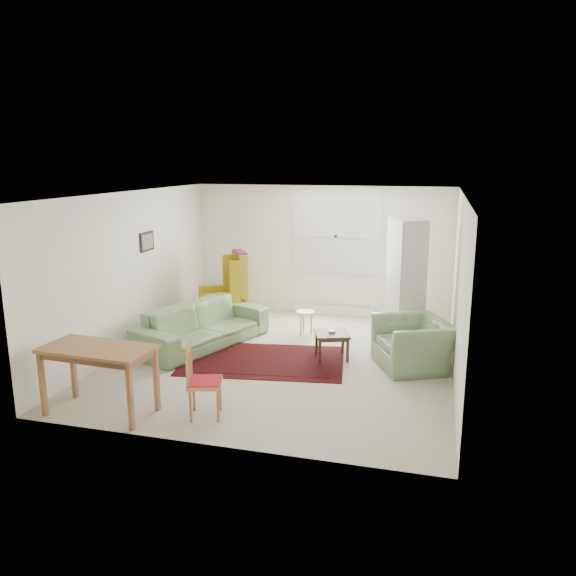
% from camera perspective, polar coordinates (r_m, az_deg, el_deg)
% --- Properties ---
extents(room, '(5.04, 5.54, 2.51)m').
position_cam_1_polar(room, '(8.48, -0.03, 1.22)').
color(room, '#B9B29E').
rests_on(room, ground).
extents(rug, '(2.61, 1.88, 0.02)m').
position_cam_1_polar(rug, '(8.57, -2.52, -7.32)').
color(rug, black).
rests_on(rug, ground).
extents(sofa, '(1.69, 2.51, 0.94)m').
position_cam_1_polar(sofa, '(9.22, -8.68, -3.00)').
color(sofa, '#6B895B').
rests_on(sofa, ground).
extents(armchair, '(1.32, 1.38, 0.85)m').
position_cam_1_polar(armchair, '(8.41, 12.59, -5.08)').
color(armchair, '#6B895B').
rests_on(armchair, ground).
extents(wingback_chair, '(1.11, 1.09, 1.35)m').
position_cam_1_polar(wingback_chair, '(10.38, -6.76, 0.02)').
color(wingback_chair, gold).
rests_on(wingback_chair, ground).
extents(coffee_table, '(0.64, 0.64, 0.41)m').
position_cam_1_polar(coffee_table, '(8.65, 4.46, -5.81)').
color(coffee_table, '#492816').
rests_on(coffee_table, ground).
extents(stool, '(0.31, 0.31, 0.42)m').
position_cam_1_polar(stool, '(9.79, 1.76, -3.52)').
color(stool, white).
rests_on(stool, ground).
extents(cabinet, '(0.70, 0.92, 2.06)m').
position_cam_1_polar(cabinet, '(9.42, 11.90, 0.71)').
color(cabinet, silver).
rests_on(cabinet, ground).
extents(desk, '(1.35, 0.73, 0.83)m').
position_cam_1_polar(desk, '(7.12, -18.57, -8.86)').
color(desk, '#A26C41').
rests_on(desk, ground).
extents(desk_chair, '(0.49, 0.49, 0.89)m').
position_cam_1_polar(desk_chair, '(6.73, -8.44, -9.31)').
color(desk_chair, '#A26C41').
rests_on(desk_chair, ground).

